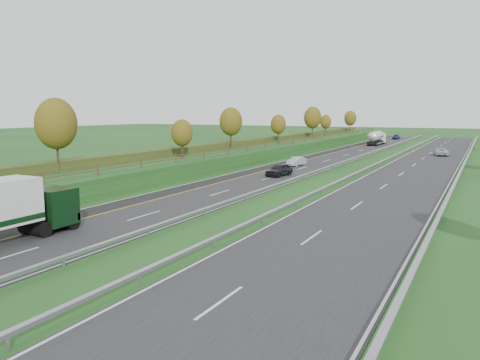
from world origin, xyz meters
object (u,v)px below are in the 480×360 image
at_px(car_silver_mid, 296,161).
at_px(road_tanker, 377,138).
at_px(car_dark_near, 279,170).
at_px(car_small_far, 396,137).
at_px(car_oncoming, 442,152).

bearing_deg(car_silver_mid, road_tanker, 95.91).
bearing_deg(car_dark_near, car_small_far, 97.29).
bearing_deg(car_small_far, car_silver_mid, -95.87).
height_order(car_dark_near, car_small_far, car_dark_near).
relative_size(road_tanker, car_small_far, 2.34).
distance_m(road_tanker, car_small_far, 27.96).
bearing_deg(road_tanker, car_silver_mid, -91.30).
relative_size(road_tanker, car_dark_near, 2.39).
distance_m(car_silver_mid, car_oncoming, 33.95).
bearing_deg(car_dark_near, car_oncoming, 75.12).
bearing_deg(car_small_far, car_dark_near, -94.40).
height_order(car_dark_near, car_silver_mid, car_dark_near).
bearing_deg(car_oncoming, road_tanker, -62.48).
xyz_separation_m(road_tanker, car_oncoming, (17.00, -23.89, -1.12)).
bearing_deg(car_dark_near, road_tanker, 97.57).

